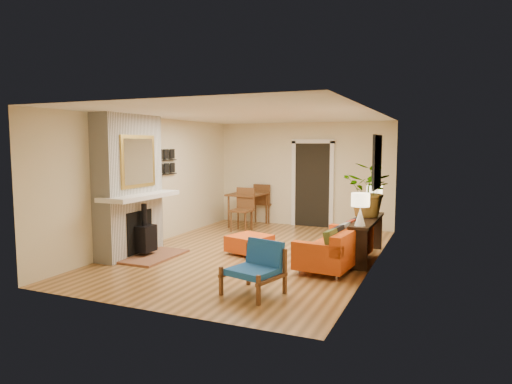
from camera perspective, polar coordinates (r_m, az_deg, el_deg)
room_shell at (r=10.81m, az=8.04°, el=1.59°), size 6.50×6.50×6.50m
fireplace at (r=8.70m, az=-15.41°, el=0.37°), size 1.09×1.68×2.60m
sofa at (r=7.93m, az=10.40°, el=-6.72°), size 1.00×1.96×0.75m
ottoman at (r=8.65m, az=-0.82°, el=-6.41°), size 0.85×0.85×0.35m
blue_chair at (r=6.40m, az=0.19°, el=-9.12°), size 0.84×0.83×0.72m
dining_table at (r=11.47m, az=-0.63°, el=-0.97°), size 0.80×1.90×1.02m
console_table at (r=8.45m, az=13.72°, el=-4.28°), size 0.34×1.85×0.72m
lamp_near at (r=7.66m, az=12.91°, el=-1.64°), size 0.30×0.30×0.54m
lamp_far at (r=9.12m, az=14.57°, el=-0.48°), size 0.30×0.30×0.54m
houseplant at (r=8.61m, az=14.04°, el=0.24°), size 1.12×1.05×1.00m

